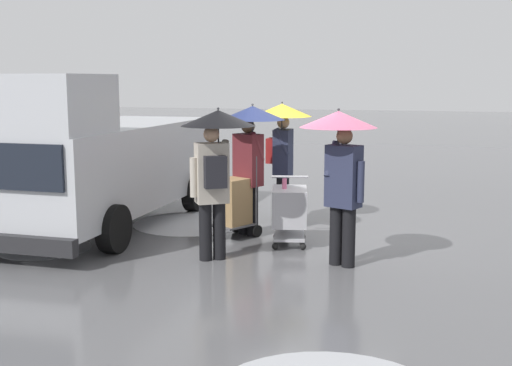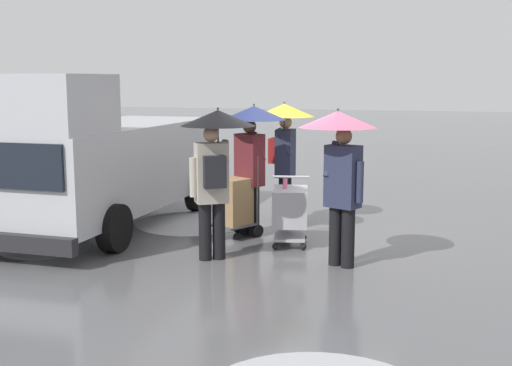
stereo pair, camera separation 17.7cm
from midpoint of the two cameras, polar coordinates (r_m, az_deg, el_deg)
name	(u,v)px [view 1 (the left image)]	position (r m, az deg, el deg)	size (l,w,h in m)	color
ground_plane	(315,240)	(10.34, 4.69, -5.06)	(90.00, 90.00, 0.00)	#5B5B5E
slush_patch_near_cluster	(190,223)	(11.58, -6.26, -3.53)	(2.00, 2.00, 0.01)	silver
slush_patch_under_van	(45,248)	(10.36, -18.58, -5.47)	(1.38, 1.38, 0.01)	#999BA0
cargo_van_parked_right	(98,160)	(11.26, -14.15, 1.97)	(2.21, 5.34, 2.60)	#B7BABF
shopping_cart_vendor	(289,208)	(9.94, 2.45, -2.25)	(0.71, 0.92, 1.04)	#B2B2B7
hand_dolly_boxes	(234,203)	(10.37, -2.47, -1.78)	(0.78, 0.86, 1.32)	#515156
pedestrian_pink_side	(341,150)	(8.74, 6.88, 2.87)	(1.04, 1.04, 2.15)	black
pedestrian_black_side	(251,139)	(10.40, -0.97, 3.92)	(1.04, 1.04, 2.15)	black
pedestrian_white_side	(282,135)	(11.37, 1.85, 4.28)	(1.04, 1.04, 2.15)	black
pedestrian_far_side	(215,149)	(8.98, -4.16, 2.98)	(1.04, 1.04, 2.15)	black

